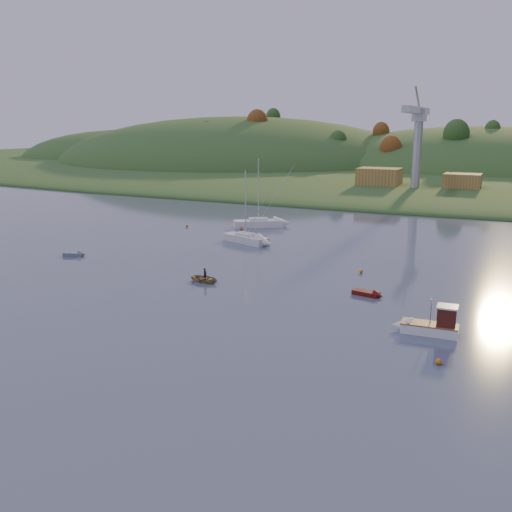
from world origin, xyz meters
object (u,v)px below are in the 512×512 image
at_px(canoe, 205,279).
at_px(grey_dinghy, 78,254).
at_px(fishing_boat, 425,325).
at_px(red_tender, 372,294).
at_px(sailboat_far, 246,238).
at_px(sailboat_near, 258,223).

xyz_separation_m(canoe, grey_dinghy, (-23.71, 4.13, -0.14)).
distance_m(fishing_boat, grey_dinghy, 51.73).
height_order(canoe, red_tender, red_tender).
bearing_deg(red_tender, sailboat_far, 153.16).
height_order(fishing_boat, sailboat_near, sailboat_near).
xyz_separation_m(sailboat_far, canoe, (6.00, -23.18, -0.36)).
bearing_deg(fishing_boat, sailboat_far, -44.82).
height_order(fishing_boat, sailboat_far, sailboat_far).
distance_m(fishing_boat, canoe, 27.69).
relative_size(red_tender, grey_dinghy, 1.06).
xyz_separation_m(sailboat_near, red_tender, (29.92, -34.32, -0.55)).
bearing_deg(sailboat_near, canoe, -107.21).
bearing_deg(sailboat_far, sailboat_near, 126.11).
xyz_separation_m(fishing_boat, sailboat_near, (-37.15, 43.49, -0.03)).
height_order(sailboat_near, grey_dinghy, sailboat_near).
height_order(red_tender, grey_dinghy, grey_dinghy).
distance_m(sailboat_near, sailboat_far, 14.48).
distance_m(fishing_boat, red_tender, 11.69).
relative_size(fishing_boat, sailboat_far, 0.52).
xyz_separation_m(sailboat_near, sailboat_far, (4.22, -13.85, -0.05)).
bearing_deg(sailboat_far, red_tender, -19.38).
bearing_deg(sailboat_near, fishing_boat, -82.14).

